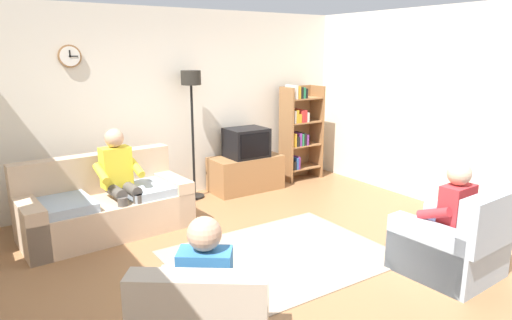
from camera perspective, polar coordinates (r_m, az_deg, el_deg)
ground_plane at (r=4.86m, az=3.36°, el=-12.26°), size 12.00×12.00×0.00m
back_wall_assembly at (r=6.74m, az=-10.22°, el=6.86°), size 6.20×0.17×2.70m
right_wall at (r=6.56m, az=24.13°, el=5.70°), size 0.12×5.80×2.70m
couch at (r=5.69m, az=-18.39°, el=-5.61°), size 1.96×1.01×0.90m
tv_stand at (r=7.02m, az=-1.30°, el=-1.66°), size 1.10×0.56×0.54m
tv at (r=6.89m, az=-1.21°, el=2.21°), size 0.60×0.49×0.44m
bookshelf at (r=7.57m, az=5.36°, el=3.85°), size 0.68×0.36×1.58m
floor_lamp at (r=6.50m, az=-8.11°, el=7.58°), size 0.28×0.28×1.85m
armchair_near_bookshelf at (r=4.82m, az=23.41°, el=-9.89°), size 0.85×0.93×0.90m
area_rug at (r=4.90m, az=3.15°, el=-11.98°), size 2.20×1.70×0.01m
person_on_couch at (r=5.52m, az=-16.76°, el=-1.89°), size 0.53×0.56×1.24m
person_in_left_armchair at (r=3.13m, az=-6.07°, el=-15.44°), size 0.62×0.64×1.12m
person_in_right_armchair at (r=4.75m, az=22.84°, el=-6.10°), size 0.53×0.55×1.12m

